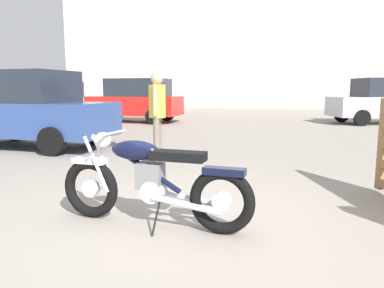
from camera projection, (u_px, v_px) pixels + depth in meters
The scene contains 8 objects.
ground_plane at pixel (184, 223), 3.84m from camera, with size 80.00×80.00×0.00m, color gray.
vintage_motorcycle at pixel (151, 182), 3.72m from camera, with size 2.05×0.72×0.94m.
bystander at pixel (157, 109), 6.63m from camera, with size 0.30×0.46×1.66m.
white_estate_far at pixel (135, 100), 15.32m from camera, with size 4.11×2.29×1.78m.
red_hatchback_near at pixel (384, 100), 14.56m from camera, with size 4.12×2.31×1.78m.
silver_sedan_mid at pixel (27, 108), 8.68m from camera, with size 4.14×2.36×1.78m.
pale_sedan_back at pixel (56, 101), 15.97m from camera, with size 4.30×2.12×1.67m.
industrial_building at pixel (221, 43), 31.67m from camera, with size 24.65×12.32×23.14m.
Camera 1 is at (0.48, -3.64, 1.37)m, focal length 34.74 mm.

